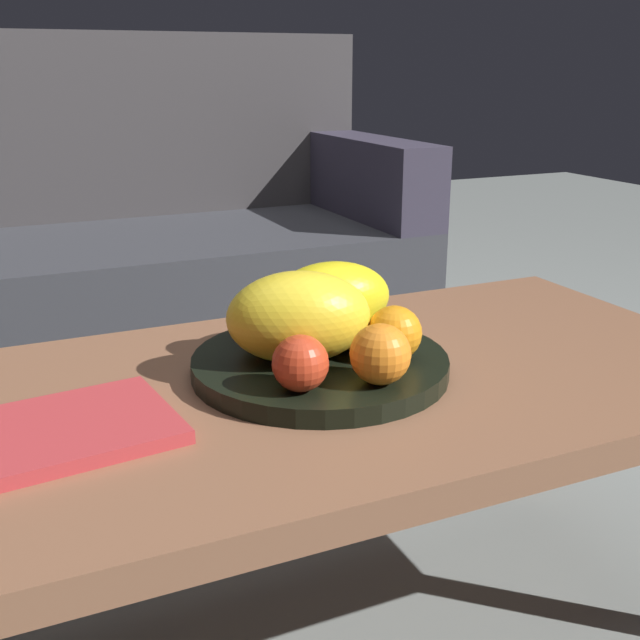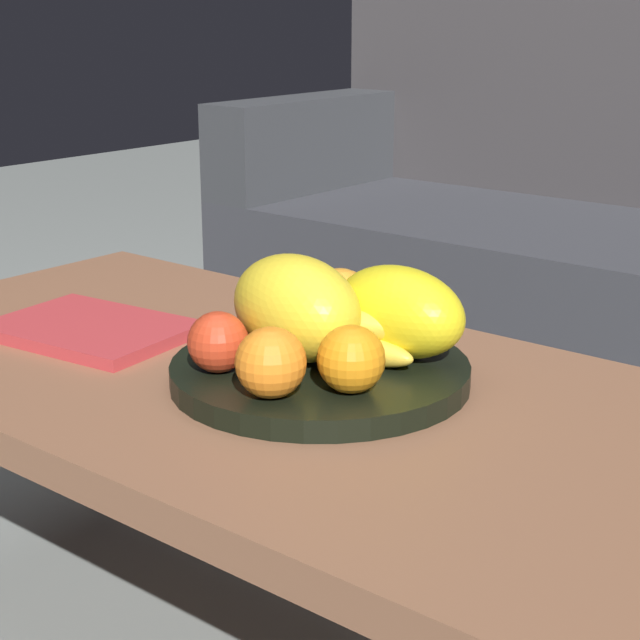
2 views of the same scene
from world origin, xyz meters
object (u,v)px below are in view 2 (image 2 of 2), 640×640
orange_right (339,302)px  magazine (91,329)px  couch (624,266)px  melon_large_front (296,307)px  apple_front (218,342)px  fruit_bowl (320,373)px  melon_smaller_beside (399,311)px  orange_front (271,363)px  coffee_table (284,414)px  banana_bunch (351,340)px  orange_left (351,359)px

orange_right → magazine: (-0.30, -0.14, -0.06)m
couch → orange_right: (0.09, -1.09, 0.18)m
melon_large_front → apple_front: size_ratio=2.73×
melon_large_front → orange_right: bearing=97.7°
fruit_bowl → melon_smaller_beside: 0.11m
orange_front → magazine: orange_front is taller
coffee_table → melon_smaller_beside: bearing=44.3°
melon_smaller_beside → orange_front: melon_smaller_beside is taller
coffee_table → fruit_bowl: size_ratio=3.71×
magazine → couch: bearing=73.9°
melon_large_front → melon_smaller_beside: (0.08, 0.08, -0.01)m
couch → melon_large_front: bearing=-85.1°
magazine → banana_bunch: bearing=5.1°
couch → fruit_bowl: size_ratio=5.00×
orange_right → coffee_table: bearing=-88.9°
coffee_table → banana_bunch: banana_bunch is taller
coffee_table → magazine: magazine is taller
melon_large_front → orange_front: 0.13m
coffee_table → apple_front: (-0.03, -0.08, 0.10)m
melon_smaller_beside → orange_front: size_ratio=2.32×
melon_large_front → orange_front: bearing=-61.6°
couch → banana_bunch: bearing=-82.1°
coffee_table → fruit_bowl: (0.04, 0.02, 0.06)m
orange_front → melon_smaller_beside: bearing=82.4°
orange_front → banana_bunch: 0.14m
fruit_bowl → banana_bunch: (0.03, 0.02, 0.04)m
couch → orange_right: size_ratio=20.31×
melon_large_front → apple_front: 0.10m
orange_front → magazine: (-0.37, 0.06, -0.05)m
orange_right → banana_bunch: 0.10m
fruit_bowl → magazine: bearing=-171.2°
apple_front → magazine: 0.28m
coffee_table → melon_smaller_beside: melon_smaller_beside is taller
fruit_bowl → orange_left: size_ratio=4.73×
melon_large_front → orange_front: melon_large_front is taller
fruit_bowl → banana_bunch: banana_bunch is taller
melon_large_front → orange_left: bearing=-22.1°
orange_front → orange_right: orange_right is taller
magazine → orange_left: bearing=-6.2°
melon_large_front → fruit_bowl: bearing=7.0°
melon_large_front → magazine: (-0.31, -0.05, -0.08)m
coffee_table → melon_large_front: (0.01, 0.01, 0.13)m
magazine → melon_large_front: bearing=2.5°
melon_smaller_beside → orange_right: size_ratio=2.06×
apple_front → banana_bunch: size_ratio=0.43×
coffee_table → banana_bunch: bearing=29.0°
coffee_table → melon_smaller_beside: 0.18m
orange_right → fruit_bowl: bearing=-63.8°
orange_front → melon_large_front: bearing=118.4°
apple_front → banana_bunch: (0.09, 0.12, -0.01)m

